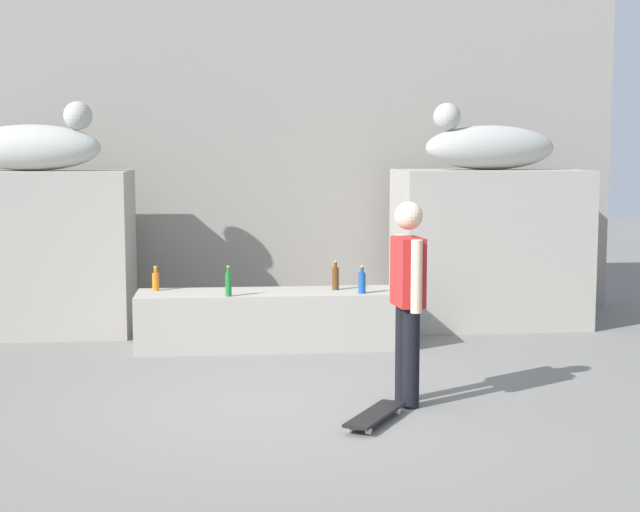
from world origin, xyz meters
name	(u,v)px	position (x,y,z in m)	size (l,w,h in m)	color
ground_plane	(285,406)	(0.00, 0.00, 0.00)	(40.00, 40.00, 0.00)	slate
facade_wall	(261,81)	(0.00, 4.80, 2.95)	(9.04, 0.60, 5.89)	gray
pedestal_left	(34,252)	(-2.64, 3.46, 0.92)	(2.17, 1.29, 1.84)	#A39E93
pedestal_right	(489,247)	(2.64, 3.46, 0.92)	(2.17, 1.29, 1.84)	#A39E93
statue_reclining_left	(34,146)	(-2.60, 3.45, 2.12)	(1.67, 0.81, 0.78)	#ACAEA6
statue_reclining_right	(488,146)	(2.60, 3.45, 2.12)	(1.66, 0.78, 0.78)	#ACAEA6
ledge_block	(271,319)	(0.00, 2.34, 0.30)	(2.82, 0.73, 0.59)	#A39E93
skater	(408,293)	(1.00, -0.04, 0.92)	(0.24, 0.54, 1.67)	black
skateboard	(375,415)	(0.66, -0.55, 0.06)	(0.58, 0.79, 0.08)	black
bottle_blue	(362,282)	(0.93, 2.13, 0.71)	(0.08, 0.08, 0.29)	#194C99
bottle_green	(228,284)	(-0.45, 2.07, 0.72)	(0.06, 0.06, 0.31)	#1E722D
bottle_brown	(336,278)	(0.69, 2.41, 0.72)	(0.07, 0.07, 0.31)	#593314
bottle_orange	(156,281)	(-1.21, 2.54, 0.70)	(0.07, 0.07, 0.26)	orange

